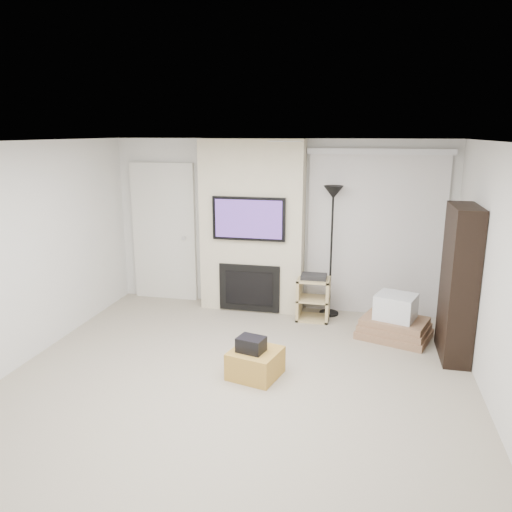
% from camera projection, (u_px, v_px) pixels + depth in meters
% --- Properties ---
extents(floor, '(5.00, 5.50, 0.00)m').
position_uv_depth(floor, '(231.00, 393.00, 5.10)').
color(floor, '#A39986').
rests_on(floor, ground).
extents(ceiling, '(5.00, 5.50, 0.00)m').
position_uv_depth(ceiling, '(227.00, 142.00, 4.49)').
color(ceiling, white).
rests_on(ceiling, wall_back).
extents(wall_back, '(5.00, 0.00, 2.50)m').
position_uv_depth(wall_back, '(278.00, 225.00, 7.40)').
color(wall_back, silver).
rests_on(wall_back, ground).
extents(wall_front, '(5.00, 0.00, 2.50)m').
position_uv_depth(wall_front, '(63.00, 447.00, 2.19)').
color(wall_front, silver).
rests_on(wall_front, ground).
extents(wall_left, '(0.00, 5.50, 2.50)m').
position_uv_depth(wall_left, '(3.00, 261.00, 5.31)').
color(wall_left, silver).
rests_on(wall_left, ground).
extents(wall_right, '(0.00, 5.50, 2.50)m').
position_uv_depth(wall_right, '(511.00, 293.00, 4.27)').
color(wall_right, silver).
rests_on(wall_right, ground).
extents(hvac_vent, '(0.35, 0.18, 0.01)m').
position_uv_depth(hvac_vent, '(285.00, 141.00, 5.16)').
color(hvac_vent, silver).
rests_on(hvac_vent, ceiling).
extents(ottoman, '(0.61, 0.61, 0.30)m').
position_uv_depth(ottoman, '(255.00, 363.00, 5.42)').
color(ottoman, '#B28536').
rests_on(ottoman, floor).
extents(black_bag, '(0.33, 0.28, 0.16)m').
position_uv_depth(black_bag, '(251.00, 344.00, 5.34)').
color(black_bag, black).
rests_on(black_bag, ottoman).
extents(fireplace_wall, '(1.50, 0.47, 2.50)m').
position_uv_depth(fireplace_wall, '(252.00, 227.00, 7.27)').
color(fireplace_wall, beige).
rests_on(fireplace_wall, floor).
extents(entry_door, '(1.02, 0.11, 2.14)m').
position_uv_depth(entry_door, '(164.00, 233.00, 7.79)').
color(entry_door, silver).
rests_on(entry_door, floor).
extents(vertical_blinds, '(1.98, 0.10, 2.37)m').
position_uv_depth(vertical_blinds, '(375.00, 228.00, 7.05)').
color(vertical_blinds, silver).
rests_on(vertical_blinds, floor).
extents(floor_lamp, '(0.28, 0.28, 1.87)m').
position_uv_depth(floor_lamp, '(333.00, 214.00, 6.94)').
color(floor_lamp, black).
rests_on(floor_lamp, floor).
extents(av_stand, '(0.45, 0.38, 0.66)m').
position_uv_depth(av_stand, '(313.00, 296.00, 7.02)').
color(av_stand, tan).
rests_on(av_stand, floor).
extents(box_stack, '(1.03, 0.90, 0.58)m').
position_uv_depth(box_stack, '(395.00, 321.00, 6.42)').
color(box_stack, '#936B4E').
rests_on(box_stack, floor).
extents(bookshelf, '(0.30, 0.80, 1.80)m').
position_uv_depth(bookshelf, '(459.00, 283.00, 5.73)').
color(bookshelf, black).
rests_on(bookshelf, floor).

